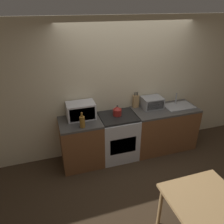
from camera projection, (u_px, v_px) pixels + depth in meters
name	position (u px, v px, depth m)	size (l,w,h in m)	color
ground_plane	(143.00, 173.00, 3.97)	(16.00, 16.00, 0.00)	#3D2D1E
wall_back	(126.00, 88.00, 4.22)	(10.00, 0.06, 2.60)	beige
counter_left_run	(81.00, 143.00, 4.04)	(0.74, 0.62, 0.90)	brown
counter_right_run	(163.00, 128.00, 4.51)	(1.29, 0.62, 0.90)	brown
stove_range	(118.00, 136.00, 4.24)	(0.69, 0.62, 0.90)	silver
kettle	(117.00, 111.00, 4.02)	(0.16, 0.16, 0.20)	maroon
microwave	(81.00, 111.00, 3.89)	(0.50, 0.33, 0.30)	silver
bottle	(82.00, 122.00, 3.62)	(0.09, 0.09, 0.27)	olive
knife_block	(136.00, 101.00, 4.30)	(0.11, 0.06, 0.32)	tan
toaster_oven	(152.00, 103.00, 4.31)	(0.40, 0.31, 0.21)	#999BA0
sink_basin	(179.00, 106.00, 4.39)	(0.58, 0.37, 0.24)	#999BA0
dining_table	(204.00, 205.00, 2.58)	(0.86, 0.79, 0.73)	tan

